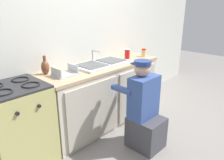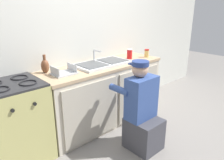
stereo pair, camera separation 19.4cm
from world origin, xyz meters
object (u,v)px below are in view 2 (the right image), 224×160
object	(u,v)px
vase_decorative	(45,66)
dish_rack_tray	(64,72)
stove_range	(17,122)
plumber_person	(142,113)
condiment_jar	(147,53)
soda_cup_red	(130,54)
sink_double_basin	(102,63)

from	to	relation	value
vase_decorative	dish_rack_tray	distance (m)	0.26
dish_rack_tray	stove_range	bearing A→B (deg)	177.38
plumber_person	condiment_jar	xyz separation A→B (m)	(0.88, 0.68, 0.51)
vase_decorative	dish_rack_tray	bearing A→B (deg)	-55.67
soda_cup_red	dish_rack_tray	bearing A→B (deg)	-179.29
condiment_jar	dish_rack_tray	bearing A→B (deg)	176.25
stove_range	condiment_jar	distance (m)	2.15
stove_range	sink_double_basin	bearing A→B (deg)	0.10
sink_double_basin	condiment_jar	bearing A→B (deg)	-8.71
sink_double_basin	condiment_jar	xyz separation A→B (m)	(0.83, -0.13, 0.05)
stove_range	vase_decorative	xyz separation A→B (m)	(0.48, 0.18, 0.53)
plumber_person	dish_rack_tray	size ratio (longest dim) A/B	3.94
condiment_jar	vase_decorative	bearing A→B (deg)	169.40
plumber_person	soda_cup_red	world-z (taller)	plumber_person
stove_range	soda_cup_red	distance (m)	1.87
condiment_jar	soda_cup_red	size ratio (longest dim) A/B	0.84
vase_decorative	sink_double_basin	bearing A→B (deg)	-12.58
sink_double_basin	condiment_jar	distance (m)	0.84
soda_cup_red	plumber_person	bearing A→B (deg)	-127.15
plumber_person	condiment_jar	world-z (taller)	plumber_person
dish_rack_tray	sink_double_basin	bearing A→B (deg)	2.75
sink_double_basin	dish_rack_tray	xyz separation A→B (m)	(-0.64, -0.03, 0.01)
soda_cup_red	dish_rack_tray	size ratio (longest dim) A/B	0.54
vase_decorative	condiment_jar	bearing A→B (deg)	-10.60
stove_range	vase_decorative	world-z (taller)	vase_decorative
dish_rack_tray	condiment_jar	bearing A→B (deg)	-3.75
condiment_jar	dish_rack_tray	size ratio (longest dim) A/B	0.46
plumber_person	vase_decorative	world-z (taller)	vase_decorative
vase_decorative	condiment_jar	distance (m)	1.63
sink_double_basin	stove_range	world-z (taller)	sink_double_basin
vase_decorative	soda_cup_red	distance (m)	1.33
stove_range	vase_decorative	distance (m)	0.74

